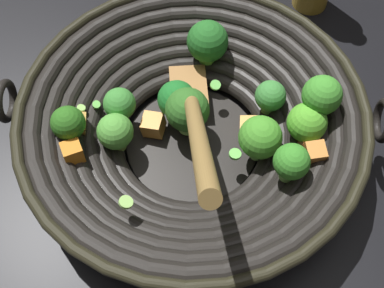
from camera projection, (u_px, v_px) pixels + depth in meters
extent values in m
plane|color=black|center=(192.00, 146.00, 0.64)|extent=(4.00, 4.00, 0.00)
cylinder|color=black|center=(192.00, 144.00, 0.64)|extent=(0.17, 0.17, 0.01)
torus|color=black|center=(192.00, 139.00, 0.63)|extent=(0.23, 0.23, 0.02)
torus|color=black|center=(192.00, 135.00, 0.62)|extent=(0.26, 0.26, 0.02)
torus|color=black|center=(192.00, 131.00, 0.61)|extent=(0.29, 0.29, 0.02)
torus|color=black|center=(192.00, 127.00, 0.60)|extent=(0.32, 0.32, 0.02)
torus|color=black|center=(192.00, 123.00, 0.59)|extent=(0.35, 0.35, 0.02)
torus|color=black|center=(192.00, 119.00, 0.59)|extent=(0.38, 0.38, 0.02)
torus|color=black|center=(192.00, 115.00, 0.58)|extent=(0.41, 0.41, 0.02)
torus|color=black|center=(192.00, 111.00, 0.57)|extent=(0.43, 0.43, 0.01)
torus|color=black|center=(6.00, 101.00, 0.58)|extent=(0.03, 0.05, 0.05)
torus|color=black|center=(383.00, 121.00, 0.56)|extent=(0.03, 0.05, 0.05)
cylinder|color=#67AD42|center=(303.00, 134.00, 0.59)|extent=(0.02, 0.02, 0.01)
sphere|color=#51A82B|center=(307.00, 123.00, 0.57)|extent=(0.05, 0.05, 0.05)
cylinder|color=#64A43E|center=(72.00, 133.00, 0.58)|extent=(0.02, 0.02, 0.01)
sphere|color=#29641B|center=(68.00, 123.00, 0.57)|extent=(0.04, 0.04, 0.04)
cylinder|color=#5C8E4D|center=(267.00, 107.00, 0.63)|extent=(0.02, 0.02, 0.02)
sphere|color=#3A8438|center=(270.00, 95.00, 0.61)|extent=(0.04, 0.04, 0.04)
cylinder|color=#6CA04D|center=(317.00, 108.00, 0.58)|extent=(0.02, 0.02, 0.02)
sphere|color=#3D902C|center=(322.00, 95.00, 0.56)|extent=(0.05, 0.05, 0.05)
cylinder|color=olive|center=(118.00, 143.00, 0.61)|extent=(0.02, 0.02, 0.02)
sphere|color=#509C3A|center=(115.00, 131.00, 0.58)|extent=(0.05, 0.05, 0.05)
cylinder|color=#7DAF4F|center=(177.00, 113.00, 0.64)|extent=(0.03, 0.03, 0.02)
sphere|color=#1C6B26|center=(177.00, 99.00, 0.62)|extent=(0.05, 0.05, 0.05)
cylinder|color=#76B451|center=(287.00, 173.00, 0.56)|extent=(0.03, 0.03, 0.02)
sphere|color=#378728|center=(292.00, 162.00, 0.53)|extent=(0.04, 0.04, 0.04)
cylinder|color=#7FC15B|center=(257.00, 151.00, 0.61)|extent=(0.02, 0.02, 0.02)
sphere|color=#43922A|center=(260.00, 137.00, 0.58)|extent=(0.05, 0.05, 0.05)
cylinder|color=#669E3C|center=(207.00, 56.00, 0.67)|extent=(0.03, 0.04, 0.02)
sphere|color=#226323|center=(208.00, 41.00, 0.64)|extent=(0.06, 0.06, 0.06)
cylinder|color=#659D40|center=(122.00, 115.00, 0.63)|extent=(0.03, 0.03, 0.02)
sphere|color=#3B8835|center=(119.00, 104.00, 0.60)|extent=(0.04, 0.04, 0.04)
cylinder|color=#87B957|center=(189.00, 124.00, 0.63)|extent=(0.03, 0.03, 0.02)
sphere|color=#2E6622|center=(188.00, 109.00, 0.60)|extent=(0.06, 0.06, 0.06)
cube|color=orange|center=(73.00, 152.00, 0.56)|extent=(0.02, 0.03, 0.03)
cube|color=orange|center=(153.00, 125.00, 0.63)|extent=(0.04, 0.04, 0.03)
cube|color=#C7882E|center=(249.00, 127.00, 0.63)|extent=(0.03, 0.03, 0.03)
cube|color=gold|center=(76.00, 124.00, 0.59)|extent=(0.03, 0.03, 0.03)
cube|color=#D5773E|center=(309.00, 143.00, 0.58)|extent=(0.03, 0.03, 0.03)
cube|color=#CB7931|center=(315.00, 153.00, 0.56)|extent=(0.03, 0.03, 0.03)
cylinder|color=#6BC651|center=(235.00, 154.00, 0.58)|extent=(0.02, 0.02, 0.01)
cylinder|color=#6BC651|center=(315.00, 91.00, 0.58)|extent=(0.02, 0.02, 0.01)
cylinder|color=#99D166|center=(81.00, 108.00, 0.60)|extent=(0.01, 0.01, 0.01)
cylinder|color=#99D166|center=(126.00, 202.00, 0.51)|extent=(0.02, 0.02, 0.01)
cylinder|color=#6BC651|center=(96.00, 105.00, 0.61)|extent=(0.01, 0.01, 0.01)
cylinder|color=#6BC651|center=(215.00, 85.00, 0.63)|extent=(0.01, 0.01, 0.01)
cube|color=#9E6B38|center=(189.00, 88.00, 0.65)|extent=(0.07, 0.08, 0.01)
cylinder|color=olive|center=(197.00, 132.00, 0.48)|extent=(0.09, 0.23, 0.20)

